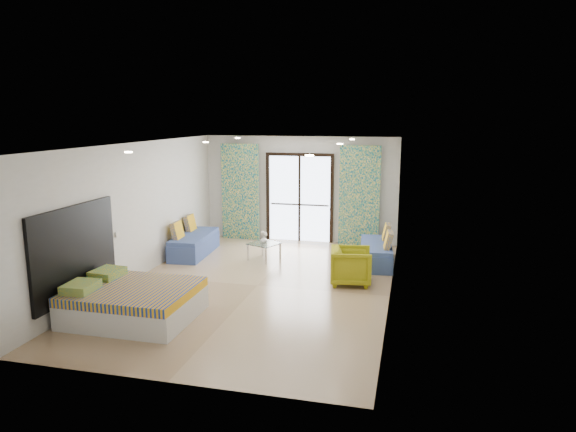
% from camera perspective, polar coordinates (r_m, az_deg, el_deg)
% --- Properties ---
extents(floor, '(5.00, 7.50, 0.01)m').
position_cam_1_polar(floor, '(9.97, -3.40, -7.71)').
color(floor, '#A28260').
rests_on(floor, ground).
extents(ceiling, '(5.00, 7.50, 0.01)m').
position_cam_1_polar(ceiling, '(9.45, -3.59, 7.97)').
color(ceiling, silver).
rests_on(ceiling, ground).
extents(wall_back, '(5.00, 0.01, 2.70)m').
position_cam_1_polar(wall_back, '(13.20, 1.32, 3.00)').
color(wall_back, silver).
rests_on(wall_back, ground).
extents(wall_front, '(5.00, 0.01, 2.70)m').
position_cam_1_polar(wall_front, '(6.25, -13.75, -6.60)').
color(wall_front, silver).
rests_on(wall_front, ground).
extents(wall_left, '(0.01, 7.50, 2.70)m').
position_cam_1_polar(wall_left, '(10.62, -16.48, 0.54)').
color(wall_left, silver).
rests_on(wall_left, ground).
extents(wall_right, '(0.01, 7.50, 2.70)m').
position_cam_1_polar(wall_right, '(9.21, 11.54, -0.80)').
color(wall_right, silver).
rests_on(wall_right, ground).
extents(balcony_door, '(1.76, 0.08, 2.28)m').
position_cam_1_polar(balcony_door, '(13.19, 1.29, 2.59)').
color(balcony_door, black).
rests_on(balcony_door, floor).
extents(balcony_rail, '(1.52, 0.03, 0.04)m').
position_cam_1_polar(balcony_rail, '(13.24, 1.29, 1.28)').
color(balcony_rail, '#595451').
rests_on(balcony_rail, balcony_door).
extents(curtain_left, '(1.00, 0.10, 2.50)m').
position_cam_1_polar(curtain_left, '(13.46, -5.31, 2.68)').
color(curtain_left, silver).
rests_on(curtain_left, floor).
extents(curtain_right, '(1.00, 0.10, 2.50)m').
position_cam_1_polar(curtain_right, '(12.80, 7.94, 2.18)').
color(curtain_right, silver).
rests_on(curtain_right, floor).
extents(downlight_a, '(0.12, 0.12, 0.02)m').
position_cam_1_polar(downlight_a, '(8.20, -17.30, 6.79)').
color(downlight_a, '#FFE0B2').
rests_on(downlight_a, ceiling).
extents(downlight_b, '(0.12, 0.12, 0.02)m').
position_cam_1_polar(downlight_b, '(7.17, 2.41, 6.73)').
color(downlight_b, '#FFE0B2').
rests_on(downlight_b, ceiling).
extents(downlight_c, '(0.12, 0.12, 0.02)m').
position_cam_1_polar(downlight_c, '(10.87, -9.13, 8.11)').
color(downlight_c, '#FFE0B2').
rests_on(downlight_c, ceiling).
extents(downlight_d, '(0.12, 0.12, 0.02)m').
position_cam_1_polar(downlight_d, '(10.13, 5.79, 7.97)').
color(downlight_d, '#FFE0B2').
rests_on(downlight_d, ceiling).
extents(downlight_e, '(0.12, 0.12, 0.02)m').
position_cam_1_polar(downlight_e, '(12.74, -5.62, 8.62)').
color(downlight_e, '#FFE0B2').
rests_on(downlight_e, ceiling).
extents(downlight_f, '(0.12, 0.12, 0.02)m').
position_cam_1_polar(downlight_f, '(12.11, 7.13, 8.46)').
color(downlight_f, '#FFE0B2').
rests_on(downlight_f, ceiling).
extents(headboard, '(0.06, 2.10, 1.50)m').
position_cam_1_polar(headboard, '(9.02, -22.57, -3.65)').
color(headboard, black).
rests_on(headboard, floor).
extents(switch_plate, '(0.02, 0.10, 0.10)m').
position_cam_1_polar(switch_plate, '(10.03, -18.43, -1.94)').
color(switch_plate, silver).
rests_on(switch_plate, wall_left).
extents(bed, '(1.92, 1.56, 0.66)m').
position_cam_1_polar(bed, '(8.71, -16.89, -9.11)').
color(bed, silver).
rests_on(bed, floor).
extents(daybed_left, '(0.80, 1.79, 0.86)m').
position_cam_1_polar(daybed_left, '(12.24, -10.44, -3.00)').
color(daybed_left, '#3B508E').
rests_on(daybed_left, floor).
extents(daybed_right, '(0.82, 1.74, 0.83)m').
position_cam_1_polar(daybed_right, '(11.45, 9.83, -4.01)').
color(daybed_right, '#3B508E').
rests_on(daybed_right, floor).
extents(coffee_table, '(0.77, 0.77, 0.68)m').
position_cam_1_polar(coffee_table, '(11.58, -2.67, -3.23)').
color(coffee_table, silver).
rests_on(coffee_table, floor).
extents(vase, '(0.20, 0.21, 0.16)m').
position_cam_1_polar(vase, '(11.53, -2.70, -2.67)').
color(vase, white).
rests_on(vase, coffee_table).
extents(armchair, '(0.81, 0.85, 0.78)m').
position_cam_1_polar(armchair, '(10.03, 7.02, -5.33)').
color(armchair, '#979613').
rests_on(armchair, floor).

